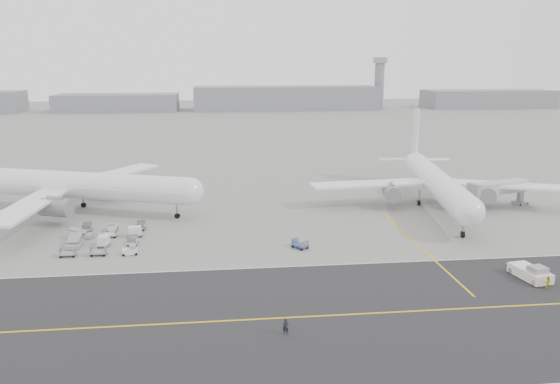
{
  "coord_description": "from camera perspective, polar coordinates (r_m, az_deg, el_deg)",
  "views": [
    {
      "loc": [
        -1.07,
        -74.66,
        28.4
      ],
      "look_at": [
        8.7,
        12.0,
        7.58
      ],
      "focal_mm": 35.0,
      "sensor_mm": 36.0,
      "label": 1
    }
  ],
  "objects": [
    {
      "name": "jet_bridge",
      "position": [
        116.77,
        21.92,
        0.3
      ],
      "size": [
        14.59,
        7.22,
        5.5
      ],
      "rotation": [
        0.0,
        0.0,
        0.33
      ],
      "color": "gray",
      "rests_on": "ground"
    },
    {
      "name": "airliner_b",
      "position": [
        113.79,
        15.95,
        1.09
      ],
      "size": [
        50.21,
        51.13,
        17.73
      ],
      "rotation": [
        0.0,
        0.0,
        -0.16
      ],
      "color": "white",
      "rests_on": "ground"
    },
    {
      "name": "pushback_tug",
      "position": [
        81.13,
        24.74,
        -7.68
      ],
      "size": [
        3.73,
        7.82,
        2.2
      ],
      "rotation": [
        0.0,
        0.0,
        0.16
      ],
      "color": "silver",
      "rests_on": "ground"
    },
    {
      "name": "gse_cluster",
      "position": [
        93.15,
        -17.61,
        -4.98
      ],
      "size": [
        17.3,
        20.77,
        1.84
      ],
      "primitive_type": null,
      "rotation": [
        0.0,
        0.0,
        0.06
      ],
      "color": "gray",
      "rests_on": "ground"
    },
    {
      "name": "horizon_buildings",
      "position": [
        337.29,
        -1.14,
        8.59
      ],
      "size": [
        520.0,
        28.0,
        28.0
      ],
      "primitive_type": null,
      "color": "gray",
      "rests_on": "ground"
    },
    {
      "name": "airliner_a",
      "position": [
        112.48,
        -20.76,
        0.69
      ],
      "size": [
        51.2,
        50.27,
        18.41
      ],
      "rotation": [
        0.0,
        0.0,
        1.23
      ],
      "color": "white",
      "rests_on": "ground"
    },
    {
      "name": "ground_crew_a",
      "position": [
        59.9,
        0.6,
        -13.89
      ],
      "size": [
        0.75,
        0.58,
        1.84
      ],
      "primitive_type": "imported",
      "rotation": [
        0.0,
        0.0,
        -0.23
      ],
      "color": "black",
      "rests_on": "ground"
    },
    {
      "name": "ground",
      "position": [
        79.88,
        -5.29,
        -7.46
      ],
      "size": [
        700.0,
        700.0,
        0.0
      ],
      "primitive_type": "plane",
      "color": "gray",
      "rests_on": "ground"
    },
    {
      "name": "stray_dolly",
      "position": [
        85.89,
        2.09,
        -5.89
      ],
      "size": [
        2.74,
        2.92,
        1.54
      ],
      "primitive_type": null,
      "rotation": [
        0.0,
        0.0,
        0.65
      ],
      "color": "silver",
      "rests_on": "ground"
    },
    {
      "name": "taxiway",
      "position": [
        63.68,
        -0.28,
        -13.05
      ],
      "size": [
        220.0,
        59.0,
        0.03
      ],
      "color": "#2A2A2D",
      "rests_on": "ground"
    },
    {
      "name": "control_tower",
      "position": [
        354.58,
        10.33,
        11.25
      ],
      "size": [
        7.0,
        7.0,
        31.25
      ],
      "color": "gray",
      "rests_on": "ground"
    },
    {
      "name": "ground_crew_b",
      "position": [
        78.67,
        26.16,
        -8.49
      ],
      "size": [
        0.95,
        0.78,
        1.79
      ],
      "primitive_type": "imported",
      "rotation": [
        0.0,
        0.0,
        3.01
      ],
      "color": "#B1BC16",
      "rests_on": "ground"
    }
  ]
}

